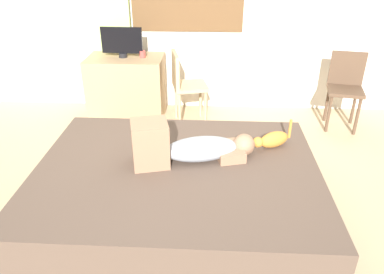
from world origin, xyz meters
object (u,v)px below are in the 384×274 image
(person_lying, at_px, (188,147))
(cat, at_px, (272,140))
(tv_monitor, at_px, (122,42))
(bed, at_px, (178,194))
(desk, at_px, (127,87))
(cup, at_px, (142,54))
(chair_spare, at_px, (345,84))
(chair_by_desk, at_px, (184,82))

(person_lying, relative_size, cat, 2.88)
(person_lying, height_order, tv_monitor, tv_monitor)
(bed, distance_m, tv_monitor, 2.24)
(cat, bearing_deg, bed, -154.80)
(bed, bearing_deg, person_lying, 55.53)
(desk, bearing_deg, tv_monitor, 180.00)
(desk, distance_m, cup, 0.46)
(person_lying, bearing_deg, cup, 109.39)
(cat, xyz_separation_m, chair_spare, (1.03, 1.47, -0.04))
(person_lying, relative_size, desk, 1.04)
(cup, height_order, chair_spare, chair_spare)
(person_lying, height_order, cat, person_lying)
(person_lying, bearing_deg, bed, -124.47)
(person_lying, bearing_deg, chair_by_desk, 95.22)
(desk, xyz_separation_m, chair_by_desk, (0.72, -0.19, 0.14))
(cat, xyz_separation_m, chair_by_desk, (-0.81, 1.43, -0.04))
(bed, relative_size, chair_by_desk, 2.51)
(cat, distance_m, chair_spare, 1.79)
(desk, distance_m, tv_monitor, 0.55)
(cat, distance_m, cup, 2.11)
(tv_monitor, distance_m, chair_by_desk, 0.87)
(cat, height_order, desk, desk)
(bed, xyz_separation_m, person_lying, (0.08, 0.11, 0.36))
(chair_by_desk, bearing_deg, cup, 159.02)
(person_lying, distance_m, cup, 1.98)
(cat, bearing_deg, chair_by_desk, 119.53)
(chair_by_desk, bearing_deg, tv_monitor, 165.30)
(chair_spare, bearing_deg, cup, 176.17)
(bed, xyz_separation_m, chair_by_desk, (-0.08, 1.78, 0.27))
(bed, bearing_deg, chair_by_desk, 92.46)
(cat, bearing_deg, tv_monitor, 133.56)
(tv_monitor, relative_size, chair_by_desk, 0.56)
(cat, relative_size, tv_monitor, 0.68)
(bed, xyz_separation_m, tv_monitor, (-0.81, 1.97, 0.68))
(cat, height_order, chair_by_desk, chair_by_desk)
(cup, relative_size, chair_by_desk, 0.09)
(person_lying, distance_m, tv_monitor, 2.09)
(chair_by_desk, xyz_separation_m, chair_spare, (1.84, 0.04, 0.00))
(bed, distance_m, desk, 2.13)
(person_lying, xyz_separation_m, cat, (0.66, 0.24, -0.05))
(chair_by_desk, bearing_deg, person_lying, -84.78)
(cat, relative_size, chair_spare, 0.38)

